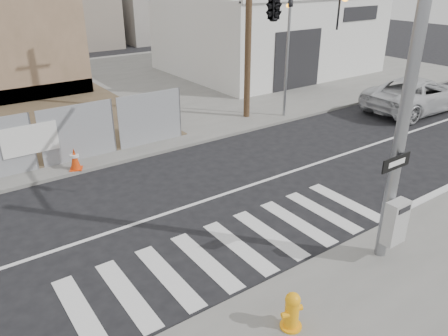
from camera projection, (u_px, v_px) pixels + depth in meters
ground at (187, 207)px, 12.75m from camera, size 100.00×100.00×0.00m
sidewalk_far at (51, 99)px, 23.12m from camera, size 50.00×20.00×0.12m
signal_pole at (312, 39)px, 10.57m from camera, size 0.96×5.87×7.00m
far_signal_pole at (288, 41)px, 18.93m from camera, size 0.16×0.20×5.60m
concrete_wall_right at (29, 35)px, 21.54m from camera, size 5.50×1.30×8.00m
auto_shop at (267, 32)px, 28.69m from camera, size 12.00×10.20×5.95m
fire_hydrant at (292, 311)px, 8.15m from camera, size 0.54×0.54×0.79m
suv at (418, 94)px, 21.09m from camera, size 5.95×2.89×1.63m
traffic_cone_d at (75, 159)px, 14.70m from camera, size 0.53×0.53×0.77m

